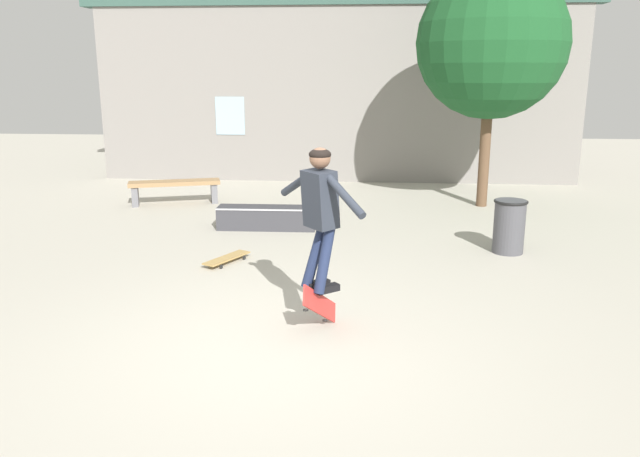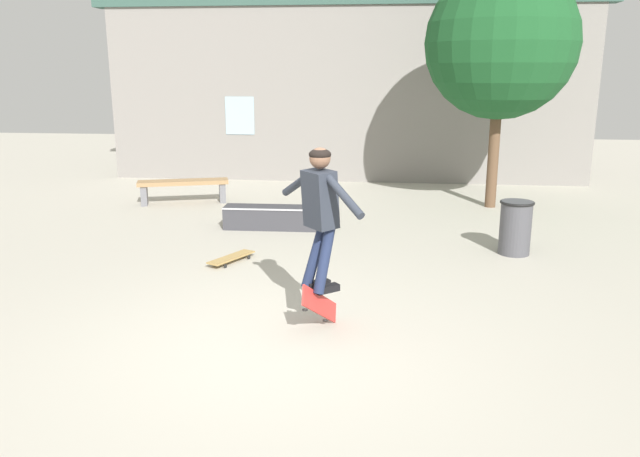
% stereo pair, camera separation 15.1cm
% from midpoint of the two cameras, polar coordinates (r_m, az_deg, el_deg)
% --- Properties ---
extents(ground_plane, '(40.00, 40.00, 0.00)m').
position_cam_midpoint_polar(ground_plane, '(6.25, -4.63, -10.68)').
color(ground_plane, '#B2AD9E').
extents(building_backdrop, '(12.05, 0.52, 5.36)m').
position_cam_midpoint_polar(building_backdrop, '(15.18, 1.21, 13.22)').
color(building_backdrop, gray).
rests_on(building_backdrop, ground_plane).
extents(tree_right, '(2.83, 2.83, 4.54)m').
position_cam_midpoint_polar(tree_right, '(12.60, 15.08, 16.01)').
color(tree_right, brown).
rests_on(tree_right, ground_plane).
extents(park_bench, '(1.83, 0.93, 0.48)m').
position_cam_midpoint_polar(park_bench, '(12.93, -13.46, 3.71)').
color(park_bench, '#99754C').
rests_on(park_bench, ground_plane).
extents(skate_ledge, '(1.67, 0.46, 0.39)m').
position_cam_midpoint_polar(skate_ledge, '(10.65, -5.30, 0.99)').
color(skate_ledge, '#38383D').
rests_on(skate_ledge, ground_plane).
extents(trash_bin, '(0.49, 0.49, 0.79)m').
position_cam_midpoint_polar(trash_bin, '(9.57, 16.49, 0.30)').
color(trash_bin, '#47474C').
rests_on(trash_bin, ground_plane).
extents(skater, '(0.95, 1.13, 1.47)m').
position_cam_midpoint_polar(skater, '(6.20, -0.69, 2.02)').
color(skater, '#282D38').
extents(skateboard_flipping, '(0.30, 0.75, 0.61)m').
position_cam_midpoint_polar(skateboard_flipping, '(6.44, -0.70, -6.95)').
color(skateboard_flipping, red).
extents(skateboard_resting, '(0.55, 0.81, 0.08)m').
position_cam_midpoint_polar(skateboard_resting, '(8.87, -9.00, -2.69)').
color(skateboard_resting, '#AD894C').
rests_on(skateboard_resting, ground_plane).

